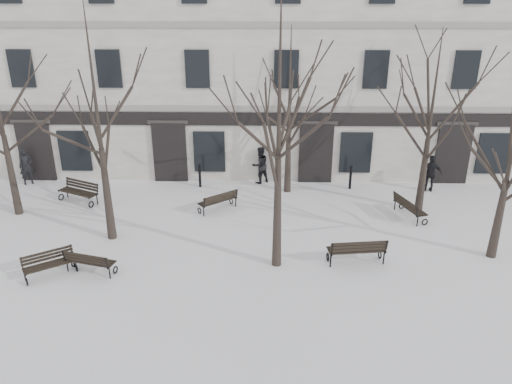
{
  "coord_description": "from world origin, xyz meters",
  "views": [
    {
      "loc": [
        1.1,
        -14.81,
        8.92
      ],
      "look_at": [
        0.74,
        3.0,
        1.48
      ],
      "focal_mm": 35.0,
      "sensor_mm": 36.0,
      "label": 1
    }
  ],
  "objects_px": {
    "bench_1": "(89,261)",
    "bench_0": "(49,263)",
    "bench_3": "(79,191)",
    "bench_2": "(357,250)",
    "bench_5": "(409,207)",
    "tree_2": "(279,101)",
    "bench_4": "(218,200)",
    "tree_1": "(95,99)"
  },
  "relations": [
    {
      "from": "bench_0",
      "to": "bench_5",
      "type": "height_order",
      "value": "bench_5"
    },
    {
      "from": "bench_1",
      "to": "bench_4",
      "type": "bearing_deg",
      "value": -111.8
    },
    {
      "from": "bench_0",
      "to": "bench_5",
      "type": "xyz_separation_m",
      "value": [
        12.99,
        4.7,
        0.03
      ]
    },
    {
      "from": "bench_2",
      "to": "bench_5",
      "type": "bearing_deg",
      "value": -133.19
    },
    {
      "from": "tree_1",
      "to": "bench_2",
      "type": "bearing_deg",
      "value": -10.93
    },
    {
      "from": "bench_1",
      "to": "bench_4",
      "type": "relative_size",
      "value": 1.04
    },
    {
      "from": "bench_4",
      "to": "bench_5",
      "type": "distance_m",
      "value": 7.9
    },
    {
      "from": "bench_3",
      "to": "bench_1",
      "type": "bearing_deg",
      "value": -42.24
    },
    {
      "from": "bench_1",
      "to": "bench_5",
      "type": "distance_m",
      "value": 12.57
    },
    {
      "from": "bench_0",
      "to": "bench_2",
      "type": "relative_size",
      "value": 0.82
    },
    {
      "from": "bench_3",
      "to": "bench_2",
      "type": "bearing_deg",
      "value": 1.54
    },
    {
      "from": "tree_1",
      "to": "bench_0",
      "type": "xyz_separation_m",
      "value": [
        -1.27,
        -2.68,
        -4.86
      ]
    },
    {
      "from": "bench_0",
      "to": "bench_4",
      "type": "height_order",
      "value": "bench_4"
    },
    {
      "from": "bench_1",
      "to": "tree_1",
      "type": "bearing_deg",
      "value": -74.78
    },
    {
      "from": "bench_0",
      "to": "bench_1",
      "type": "relative_size",
      "value": 0.94
    },
    {
      "from": "bench_1",
      "to": "bench_4",
      "type": "xyz_separation_m",
      "value": [
        3.83,
        5.09,
        0.01
      ]
    },
    {
      "from": "tree_1",
      "to": "bench_1",
      "type": "distance_m",
      "value": 5.47
    },
    {
      "from": "bench_0",
      "to": "bench_5",
      "type": "distance_m",
      "value": 13.81
    },
    {
      "from": "tree_2",
      "to": "bench_4",
      "type": "xyz_separation_m",
      "value": [
        -2.38,
        4.39,
        -5.21
      ]
    },
    {
      "from": "bench_2",
      "to": "bench_3",
      "type": "distance_m",
      "value": 12.44
    },
    {
      "from": "bench_0",
      "to": "bench_2",
      "type": "xyz_separation_m",
      "value": [
        10.24,
        0.95,
        0.09
      ]
    },
    {
      "from": "tree_1",
      "to": "bench_3",
      "type": "relative_size",
      "value": 4.34
    },
    {
      "from": "tree_2",
      "to": "bench_1",
      "type": "height_order",
      "value": "tree_2"
    },
    {
      "from": "tree_1",
      "to": "tree_2",
      "type": "xyz_separation_m",
      "value": [
        6.22,
        -1.84,
        0.37
      ]
    },
    {
      "from": "bench_1",
      "to": "bench_2",
      "type": "relative_size",
      "value": 0.87
    },
    {
      "from": "tree_2",
      "to": "bench_0",
      "type": "height_order",
      "value": "tree_2"
    },
    {
      "from": "bench_1",
      "to": "bench_5",
      "type": "xyz_separation_m",
      "value": [
        11.71,
        4.56,
        0.02
      ]
    },
    {
      "from": "bench_1",
      "to": "bench_3",
      "type": "distance_m",
      "value": 6.36
    },
    {
      "from": "bench_2",
      "to": "bench_3",
      "type": "relative_size",
      "value": 1.04
    },
    {
      "from": "tree_2",
      "to": "bench_4",
      "type": "relative_size",
      "value": 5.34
    },
    {
      "from": "bench_1",
      "to": "bench_3",
      "type": "height_order",
      "value": "bench_3"
    },
    {
      "from": "tree_1",
      "to": "bench_0",
      "type": "bearing_deg",
      "value": -115.43
    },
    {
      "from": "tree_1",
      "to": "bench_5",
      "type": "distance_m",
      "value": 12.83
    },
    {
      "from": "bench_1",
      "to": "bench_0",
      "type": "bearing_deg",
      "value": 21.26
    },
    {
      "from": "bench_0",
      "to": "bench_1",
      "type": "height_order",
      "value": "bench_1"
    },
    {
      "from": "tree_1",
      "to": "bench_0",
      "type": "distance_m",
      "value": 5.69
    },
    {
      "from": "bench_4",
      "to": "tree_2",
      "type": "bearing_deg",
      "value": 79.98
    },
    {
      "from": "tree_2",
      "to": "bench_3",
      "type": "height_order",
      "value": "tree_2"
    },
    {
      "from": "tree_2",
      "to": "bench_5",
      "type": "relative_size",
      "value": 4.93
    },
    {
      "from": "tree_2",
      "to": "bench_2",
      "type": "distance_m",
      "value": 5.83
    },
    {
      "from": "tree_2",
      "to": "tree_1",
      "type": "bearing_deg",
      "value": 163.54
    },
    {
      "from": "tree_1",
      "to": "bench_5",
      "type": "height_order",
      "value": "tree_1"
    }
  ]
}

